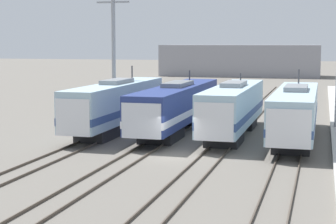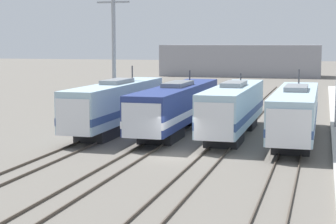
% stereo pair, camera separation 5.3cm
% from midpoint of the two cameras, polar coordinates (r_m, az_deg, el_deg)
% --- Properties ---
extents(ground_plane, '(400.00, 400.00, 0.00)m').
position_cam_midpoint_polar(ground_plane, '(36.65, 0.54, -4.53)').
color(ground_plane, '#666059').
extents(rail_pair_far_left, '(1.50, 120.00, 0.15)m').
position_cam_midpoint_polar(rail_pair_far_left, '(39.12, -9.86, -3.78)').
color(rail_pair_far_left, '#4C4238').
rests_on(rail_pair_far_left, ground_plane).
extents(rail_pair_center_left, '(1.51, 120.00, 0.15)m').
position_cam_midpoint_polar(rail_pair_center_left, '(37.32, -3.07, -4.21)').
color(rail_pair_center_left, '#4C4238').
rests_on(rail_pair_center_left, ground_plane).
extents(rail_pair_center_right, '(1.51, 120.00, 0.15)m').
position_cam_midpoint_polar(rail_pair_center_right, '(36.10, 4.29, -4.61)').
color(rail_pair_center_right, '#4C4238').
rests_on(rail_pair_center_right, ground_plane).
extents(rail_pair_far_right, '(1.50, 120.00, 0.15)m').
position_cam_midpoint_polar(rail_pair_far_right, '(35.50, 12.04, -4.94)').
color(rail_pair_far_right, '#4C4238').
rests_on(rail_pair_far_right, ground_plane).
extents(locomotive_far_left, '(2.79, 17.44, 5.32)m').
position_cam_midpoint_polar(locomotive_far_left, '(46.59, -5.42, 0.70)').
color(locomotive_far_left, '#232326').
rests_on(locomotive_far_left, ground_plane).
extents(locomotive_center_left, '(3.06, 19.55, 4.89)m').
position_cam_midpoint_polar(locomotive_center_left, '(46.31, 0.77, 0.57)').
color(locomotive_center_left, black).
rests_on(locomotive_center_left, ground_plane).
extents(locomotive_center_right, '(2.90, 16.78, 4.78)m').
position_cam_midpoint_polar(locomotive_center_right, '(44.40, 6.55, 0.34)').
color(locomotive_center_right, '#232326').
rests_on(locomotive_center_right, ground_plane).
extents(locomotive_far_right, '(3.00, 17.87, 5.21)m').
position_cam_midpoint_polar(locomotive_far_right, '(43.12, 12.77, -0.08)').
color(locomotive_far_right, '#232326').
rests_on(locomotive_far_right, ground_plane).
extents(catenary_tower_left, '(3.13, 0.37, 12.53)m').
position_cam_midpoint_polar(catenary_tower_left, '(52.03, -5.58, 6.05)').
color(catenary_tower_left, gray).
rests_on(catenary_tower_left, ground_plane).
extents(depot_building, '(34.52, 12.73, 6.89)m').
position_cam_midpoint_polar(depot_building, '(126.69, 7.38, 5.22)').
color(depot_building, gray).
rests_on(depot_building, ground_plane).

